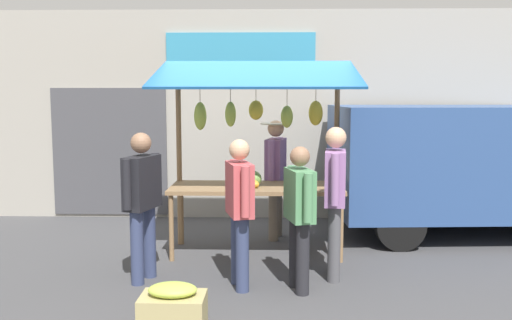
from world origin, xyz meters
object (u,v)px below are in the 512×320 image
Objects in this scene: shopper_in_striped_shirt at (335,191)px; shopper_with_shopping_bag at (240,203)px; market_stall at (257,133)px; produce_crate_near at (173,309)px; shopper_with_ponytail at (299,209)px; vendor_with_sunhat at (276,169)px; parked_van at (477,158)px; shopper_in_grey_tee at (142,196)px.

shopper_with_shopping_bag is (1.04, 0.35, -0.08)m from shopper_in_striped_shirt.
market_stall is 1.58× the size of shopper_with_shopping_bag.
produce_crate_near is at bearing 139.81° from shopper_with_shopping_bag.
shopper_with_shopping_bag reaches higher than shopper_with_ponytail.
parked_van reaches higher than vendor_with_sunhat.
market_stall is 1.66m from shopper_with_ponytail.
shopper_in_grey_tee is 1.60m from produce_crate_near.
vendor_with_sunhat is 0.99× the size of shopper_in_striped_shirt.
vendor_with_sunhat is (-0.25, -0.72, -0.55)m from market_stall.
shopper_in_grey_tee is 2.12m from shopper_in_striped_shirt.
shopper_in_striped_shirt is (-0.41, -0.42, 0.12)m from shopper_with_ponytail.
shopper_with_shopping_bag is 2.79× the size of produce_crate_near.
shopper_in_grey_tee is 0.97× the size of shopper_in_striped_shirt.
shopper_with_ponytail is (-1.70, 0.26, -0.08)m from shopper_in_grey_tee.
shopper_with_shopping_bag is (0.15, 1.35, -0.64)m from market_stall.
vendor_with_sunhat is 1.11× the size of shopper_with_ponytail.
market_stall is at bearing 14.75° from parked_van.
vendor_with_sunhat reaches higher than shopper_in_grey_tee.
produce_crate_near is (3.84, 3.50, -0.93)m from parked_van.
parked_van reaches higher than shopper_with_shopping_bag.
parked_van reaches higher than shopper_with_ponytail.
vendor_with_sunhat is 2.16m from shopper_with_ponytail.
parked_van is at bearing -137.64° from produce_crate_near.
shopper_in_grey_tee is at bearing 23.26° from parked_van.
market_stall is 3.37m from parked_van.
parked_van is 5.28m from produce_crate_near.
vendor_with_sunhat reaches higher than shopper_with_shopping_bag.
vendor_with_sunhat reaches higher than shopper_with_ponytail.
shopper_in_grey_tee is (1.22, 1.17, -0.60)m from market_stall.
shopper_with_ponytail is (-0.48, 1.43, -0.69)m from market_stall.
shopper_in_striped_shirt is at bearing -68.61° from shopper_in_grey_tee.
shopper_with_ponytail is at bearing 39.09° from parked_van.
vendor_with_sunhat is at bearing -106.08° from produce_crate_near.
shopper_with_ponytail is at bearing 108.54° from market_stall.
shopper_with_shopping_bag is at bearing 69.17° from shopper_with_ponytail.
shopper_in_striped_shirt reaches higher than vendor_with_sunhat.
parked_van is (-2.70, -2.47, 0.26)m from shopper_with_ponytail.
shopper_in_grey_tee reaches higher than shopper_with_ponytail.
shopper_with_ponytail is 2.68× the size of produce_crate_near.
produce_crate_near is (1.56, 1.46, -0.79)m from shopper_in_striped_shirt.
produce_crate_near is (0.52, 1.11, -0.72)m from shopper_with_shopping_bag.
shopper_with_ponytail is 1.68m from produce_crate_near.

